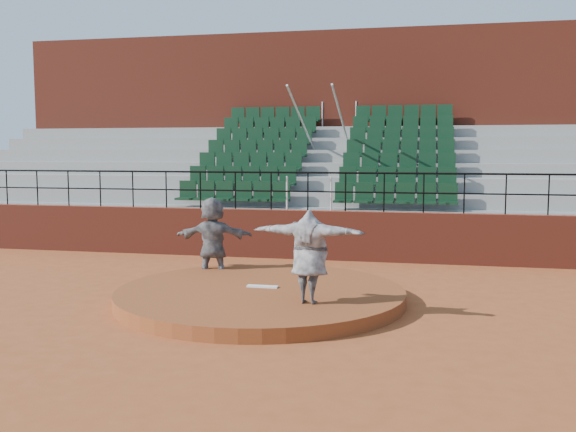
# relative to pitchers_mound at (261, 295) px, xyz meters

# --- Properties ---
(ground) EXTENTS (90.00, 90.00, 0.00)m
(ground) POSITION_rel_pitchers_mound_xyz_m (0.00, 0.00, -0.12)
(ground) COLOR #974822
(ground) RESTS_ON ground
(pitchers_mound) EXTENTS (5.50, 5.50, 0.25)m
(pitchers_mound) POSITION_rel_pitchers_mound_xyz_m (0.00, 0.00, 0.00)
(pitchers_mound) COLOR brown
(pitchers_mound) RESTS_ON ground
(pitching_rubber) EXTENTS (0.60, 0.15, 0.03)m
(pitching_rubber) POSITION_rel_pitchers_mound_xyz_m (0.00, 0.15, 0.14)
(pitching_rubber) COLOR white
(pitching_rubber) RESTS_ON pitchers_mound
(boundary_wall) EXTENTS (24.00, 0.30, 1.30)m
(boundary_wall) POSITION_rel_pitchers_mound_xyz_m (0.00, 5.00, 0.53)
(boundary_wall) COLOR maroon
(boundary_wall) RESTS_ON ground
(wall_railing) EXTENTS (24.04, 0.05, 1.03)m
(wall_railing) POSITION_rel_pitchers_mound_xyz_m (0.00, 5.00, 1.90)
(wall_railing) COLOR black
(wall_railing) RESTS_ON boundary_wall
(seating_deck) EXTENTS (24.00, 5.97, 4.63)m
(seating_deck) POSITION_rel_pitchers_mound_xyz_m (0.00, 8.65, 1.32)
(seating_deck) COLOR gray
(seating_deck) RESTS_ON ground
(press_box_facade) EXTENTS (24.00, 3.00, 7.10)m
(press_box_facade) POSITION_rel_pitchers_mound_xyz_m (0.00, 12.60, 3.43)
(press_box_facade) COLOR maroon
(press_box_facade) RESTS_ON ground
(pitcher) EXTENTS (2.05, 0.80, 1.63)m
(pitcher) POSITION_rel_pitchers_mound_xyz_m (1.11, -0.91, 0.94)
(pitcher) COLOR black
(pitcher) RESTS_ON pitchers_mound
(fielder) EXTENTS (1.78, 0.80, 1.85)m
(fielder) POSITION_rel_pitchers_mound_xyz_m (-1.57, 1.84, 0.80)
(fielder) COLOR black
(fielder) RESTS_ON ground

